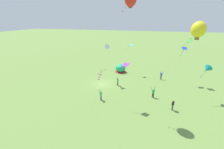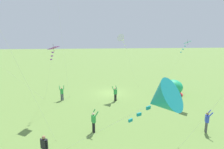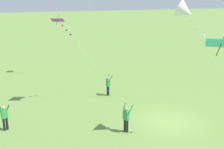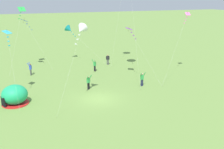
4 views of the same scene
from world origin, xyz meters
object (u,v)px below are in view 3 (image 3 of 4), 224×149
Objects in this scene: kite_pink at (50,1)px; kite_white at (185,12)px; kite_purple at (60,23)px; person_near_tent at (126,118)px; person_arms_raised at (5,116)px; person_strolling at (108,85)px.

kite_pink is 17.39m from kite_white.
kite_purple is 9.99m from kite_white.
person_near_tent is 8.00m from person_arms_raised.
person_near_tent is 0.22× the size of kite_white.
person_arms_raised is at bearing 65.65° from kite_white.
person_arms_raised is 8.12m from kite_purple.
kite_white reaches higher than kite_purple.
kite_pink is (12.07, -5.35, 7.16)m from person_arms_raised.
person_near_tent and person_arms_raised have the same top height.
person_near_tent is at bearing 169.02° from person_strolling.
kite_pink reaches higher than person_near_tent.
kite_purple is 0.81× the size of kite_pink.
kite_pink is (15.24, 1.99, 7.16)m from person_near_tent.
person_strolling is at bearing -159.00° from kite_pink.
person_arms_raised is 13.08m from kite_white.
kite_pink is at bearing 21.00° from person_strolling.
person_strolling is 6.86m from kite_purple.
kite_purple reaches higher than person_arms_raised.
person_strolling is 0.21× the size of kite_pink.
kite_pink is 1.06× the size of kite_white.
kite_purple is at bearing -52.30° from person_arms_raised.
person_strolling is at bearing -10.98° from person_near_tent.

